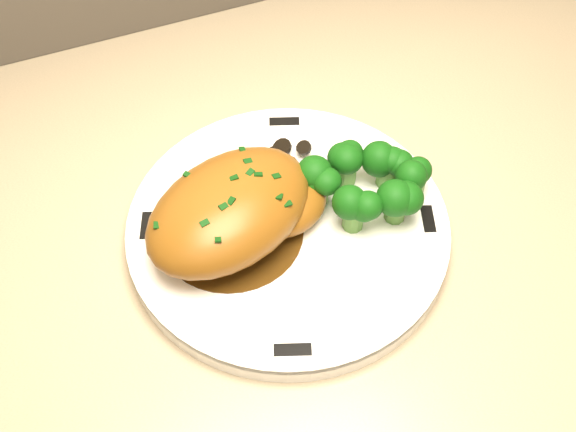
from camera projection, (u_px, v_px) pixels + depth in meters
name	position (u px, v px, depth m)	size (l,w,h in m)	color
counter	(340.00, 373.00, 0.99)	(1.86, 0.64, 0.93)	#503024
plate	(288.00, 229.00, 0.64)	(0.28, 0.28, 0.02)	white
rim_accent_0	(284.00, 122.00, 0.70)	(0.03, 0.01, 0.00)	black
rim_accent_1	(147.00, 226.00, 0.63)	(0.03, 0.01, 0.00)	black
rim_accent_2	(293.00, 350.00, 0.56)	(0.03, 0.01, 0.00)	black
rim_accent_3	(428.00, 219.00, 0.63)	(0.03, 0.01, 0.00)	black
gravy_pool	(232.00, 232.00, 0.62)	(0.13, 0.13, 0.00)	#3F260B
chicken_breast	(236.00, 210.00, 0.60)	(0.19, 0.16, 0.06)	#8F5518
mushroom_pile	(280.00, 177.00, 0.66)	(0.09, 0.06, 0.02)	black
broccoli_florets	(370.00, 183.00, 0.63)	(0.11, 0.08, 0.04)	#578D3B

